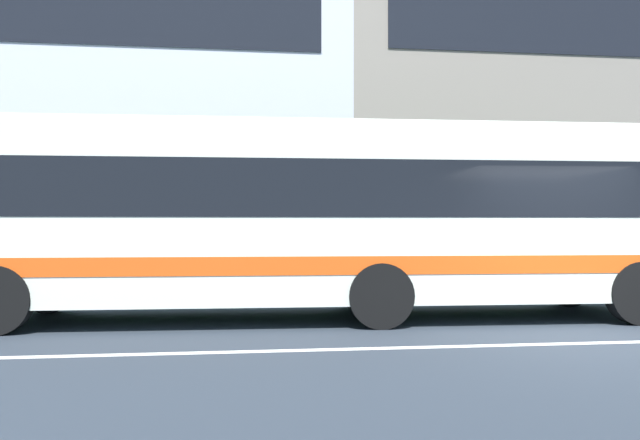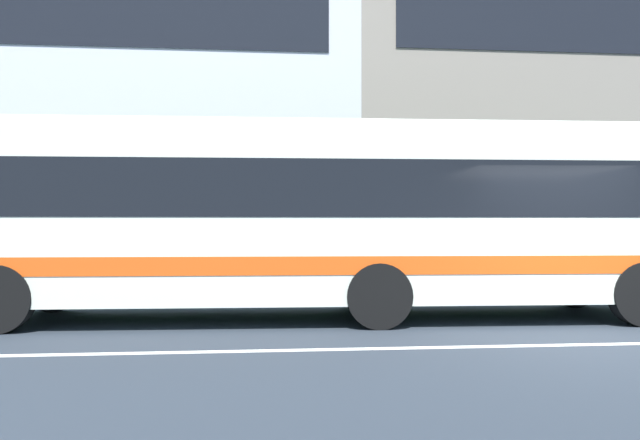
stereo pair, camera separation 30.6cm
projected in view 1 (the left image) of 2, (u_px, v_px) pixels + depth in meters
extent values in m
plane|color=#2A323C|center=(611.00, 343.00, 8.44)|extent=(160.00, 160.00, 0.00)
cube|color=silver|center=(611.00, 342.00, 8.44)|extent=(60.00, 0.16, 0.01)
cube|color=#1F5C2B|center=(347.00, 270.00, 14.86)|extent=(22.06, 1.10, 1.04)
cube|color=silver|center=(325.00, 216.00, 10.68)|extent=(11.79, 2.83, 2.74)
cube|color=black|center=(325.00, 192.00, 10.69)|extent=(11.09, 2.83, 0.88)
cube|color=#EC5115|center=(325.00, 261.00, 10.68)|extent=(11.56, 2.85, 0.28)
cube|color=white|center=(325.00, 132.00, 10.70)|extent=(11.31, 2.42, 0.12)
cylinder|color=black|center=(49.00, 285.00, 11.34)|extent=(1.01, 0.31, 1.00)
cylinder|color=black|center=(381.00, 296.00, 9.61)|extent=(1.01, 0.31, 1.00)
cylinder|color=black|center=(357.00, 282.00, 11.88)|extent=(1.01, 0.31, 1.00)
cylinder|color=black|center=(638.00, 293.00, 10.00)|extent=(1.01, 0.31, 1.00)
cylinder|color=black|center=(568.00, 280.00, 12.28)|extent=(1.01, 0.31, 1.00)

